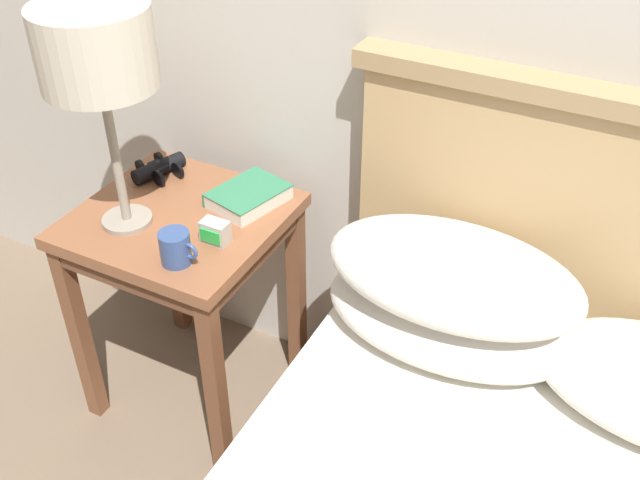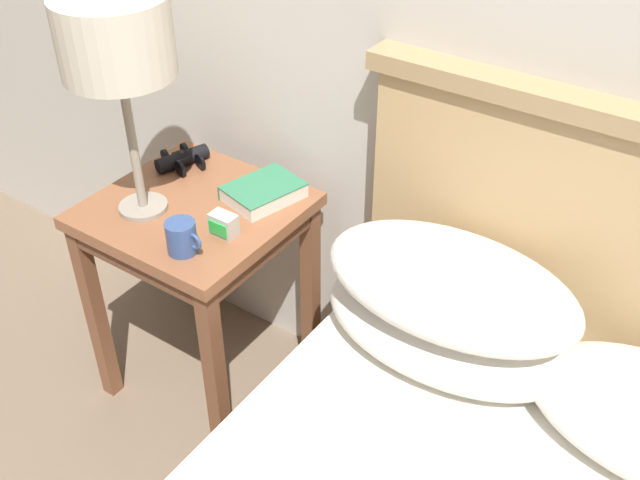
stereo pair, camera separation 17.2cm
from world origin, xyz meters
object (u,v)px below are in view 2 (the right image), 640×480
at_px(nightstand, 197,235).
at_px(table_lamp, 115,41).
at_px(binoculars_pair, 183,159).
at_px(coffee_mug, 182,237).
at_px(book_on_nightstand, 263,191).
at_px(alarm_clock, 223,225).

height_order(nightstand, table_lamp, table_lamp).
relative_size(binoculars_pair, coffee_mug, 1.60).
distance_m(nightstand, book_on_nightstand, 0.23).
xyz_separation_m(nightstand, table_lamp, (-0.10, -0.09, 0.57)).
height_order(table_lamp, coffee_mug, table_lamp).
height_order(nightstand, binoculars_pair, binoculars_pair).
xyz_separation_m(table_lamp, book_on_nightstand, (0.23, 0.22, -0.45)).
xyz_separation_m(nightstand, alarm_clock, (0.16, -0.06, 0.13)).
relative_size(table_lamp, alarm_clock, 8.19).
bearing_deg(coffee_mug, table_lamp, 160.19).
distance_m(table_lamp, coffee_mug, 0.48).
height_order(table_lamp, alarm_clock, table_lamp).
bearing_deg(coffee_mug, binoculars_pair, 132.86).
relative_size(book_on_nightstand, coffee_mug, 2.23).
distance_m(book_on_nightstand, coffee_mug, 0.30).
bearing_deg(nightstand, book_on_nightstand, 45.01).
bearing_deg(table_lamp, nightstand, 42.68).
bearing_deg(alarm_clock, nightstand, 160.26).
height_order(binoculars_pair, alarm_clock, alarm_clock).
height_order(table_lamp, book_on_nightstand, table_lamp).
bearing_deg(coffee_mug, alarm_clock, 71.66).
height_order(table_lamp, binoculars_pair, table_lamp).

